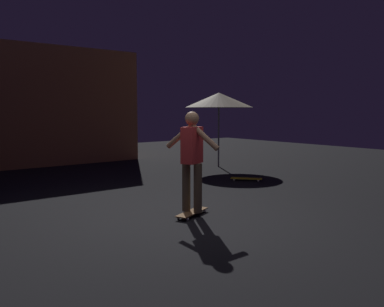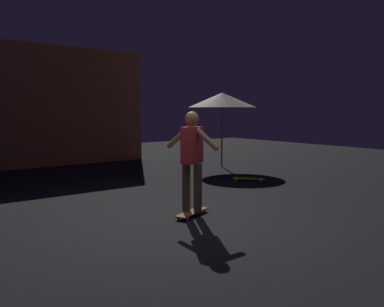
{
  "view_description": "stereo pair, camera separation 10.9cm",
  "coord_description": "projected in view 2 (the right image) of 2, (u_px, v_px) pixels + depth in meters",
  "views": [
    {
      "loc": [
        -3.79,
        -4.94,
        1.76
      ],
      "look_at": [
        0.26,
        0.21,
        1.05
      ],
      "focal_mm": 37.43,
      "sensor_mm": 36.0,
      "label": 1
    },
    {
      "loc": [
        -3.7,
        -5.01,
        1.76
      ],
      "look_at": [
        0.26,
        0.21,
        1.05
      ],
      "focal_mm": 37.43,
      "sensor_mm": 36.0,
      "label": 2
    }
  ],
  "objects": [
    {
      "name": "skateboard_spare",
      "position": [
        249.0,
        179.0,
        9.99
      ],
      "size": [
        0.65,
        0.73,
        0.07
      ],
      "color": "gold",
      "rests_on": "ground_plane"
    },
    {
      "name": "patio_umbrella",
      "position": [
        222.0,
        100.0,
        12.34
      ],
      "size": [
        2.1,
        2.1,
        2.3
      ],
      "color": "slate",
      "rests_on": "ground_plane"
    },
    {
      "name": "skateboard_ridden",
      "position": [
        192.0,
        212.0,
        6.7
      ],
      "size": [
        0.8,
        0.49,
        0.07
      ],
      "color": "olive",
      "rests_on": "ground_plane"
    },
    {
      "name": "skater",
      "position": [
        192.0,
        154.0,
        6.59
      ],
      "size": [
        0.46,
        0.94,
        1.67
      ],
      "color": "brown",
      "rests_on": "skateboard_ridden"
    },
    {
      "name": "ground_plane",
      "position": [
        187.0,
        221.0,
        6.38
      ],
      "size": [
        28.0,
        28.0,
        0.0
      ],
      "primitive_type": "plane",
      "color": "black"
    }
  ]
}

